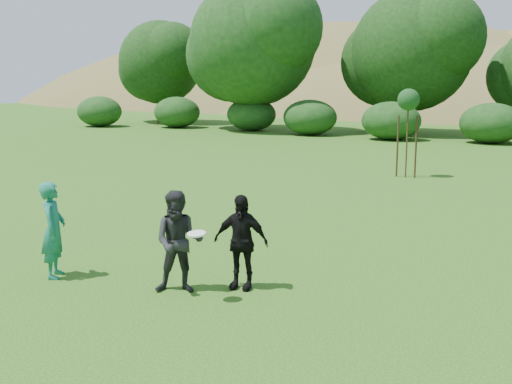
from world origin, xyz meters
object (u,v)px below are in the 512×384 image
(player_grey, at_px, (179,242))
(sapling, at_px, (408,102))
(player_teal, at_px, (53,230))
(player_black, at_px, (241,242))

(player_grey, relative_size, sapling, 0.55)
(player_teal, height_order, player_grey, player_teal)
(sapling, bearing_deg, player_teal, -99.53)
(player_black, bearing_deg, player_teal, -172.69)
(player_black, bearing_deg, player_grey, -151.39)
(player_teal, bearing_deg, player_black, -104.22)
(player_teal, relative_size, player_grey, 1.01)
(player_teal, height_order, sapling, sapling)
(player_grey, xyz_separation_m, sapling, (-0.00, 12.81, 1.64))
(player_teal, xyz_separation_m, sapling, (2.21, 13.14, 1.64))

